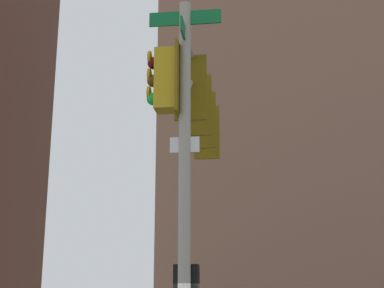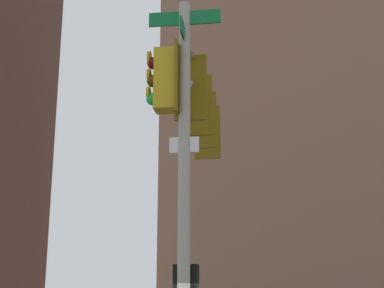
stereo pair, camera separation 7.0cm
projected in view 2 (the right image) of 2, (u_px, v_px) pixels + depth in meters
name	position (u px, v px, depth m)	size (l,w,h in m)	color
signal_pole_assembly	(193.00, 129.00, 10.28)	(1.39, 4.55, 6.89)	#9E998C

